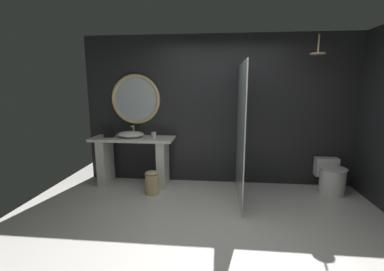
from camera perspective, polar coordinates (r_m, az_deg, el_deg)
The scene contains 11 objects.
ground_plane at distance 3.32m, azimuth 5.55°, elevation -20.90°, with size 5.76×5.76×0.00m, color silver.
back_wall_panel at distance 4.75m, azimuth 5.95°, elevation 5.32°, with size 4.80×0.10×2.60m, color #232326.
vanity_counter at distance 4.80m, azimuth -12.41°, elevation -4.45°, with size 1.43×0.52×0.85m.
vessel_sink at distance 4.75m, azimuth -13.04°, elevation 0.26°, with size 0.47×0.38×0.19m.
tumbler_cup at distance 4.63m, azimuth -8.21°, elevation 0.14°, with size 0.08×0.08×0.10m, color silver.
tissue_box at distance 4.86m, azimuth -17.26°, elevation 0.11°, with size 0.16×0.11×0.08m, color black.
round_wall_mirror at distance 4.88m, azimuth -11.98°, elevation 7.60°, with size 0.89×0.06×0.89m.
shower_glass_panel at distance 4.08m, azimuth 10.38°, elevation 0.54°, with size 0.02×1.36×2.07m, color silver.
rain_shower_head at distance 4.63m, azimuth 25.40°, elevation 15.84°, with size 0.22×0.22×0.30m.
toilet at distance 4.96m, azimuth 27.64°, elevation -7.96°, with size 0.41×0.59×0.53m.
waste_bin at distance 4.42m, azimuth -8.60°, elevation -9.90°, with size 0.22×0.22×0.39m.
Camera 1 is at (-0.02, -2.83, 1.73)m, focal length 24.86 mm.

